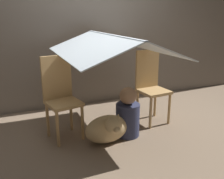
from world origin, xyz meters
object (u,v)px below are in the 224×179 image
(chair_left, at_px, (61,95))
(chair_right, at_px, (151,84))
(person_front, at_px, (128,115))
(dog, at_px, (108,128))

(chair_left, bearing_deg, chair_right, -11.54)
(chair_left, distance_m, person_front, 0.83)
(chair_left, height_order, chair_right, same)
(person_front, bearing_deg, chair_right, 31.62)
(chair_right, height_order, person_front, chair_right)
(chair_right, xyz_separation_m, person_front, (-0.49, -0.30, -0.26))
(person_front, relative_size, dog, 1.19)
(chair_right, xyz_separation_m, dog, (-0.79, -0.41, -0.34))
(chair_left, distance_m, chair_right, 1.22)
(chair_right, distance_m, dog, 0.95)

